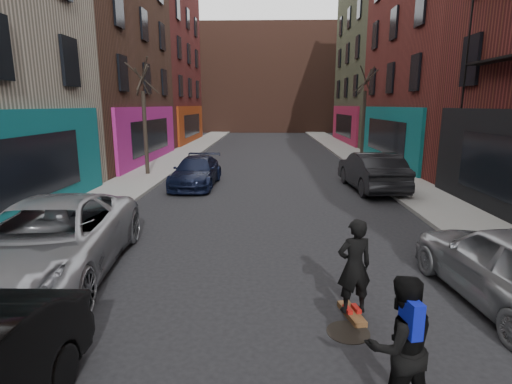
# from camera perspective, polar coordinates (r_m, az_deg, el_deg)

# --- Properties ---
(sidewalk_left) EXTENTS (2.50, 84.00, 0.13)m
(sidewalk_left) POSITION_cam_1_polar(r_m,az_deg,el_deg) (33.07, -9.35, 6.01)
(sidewalk_left) COLOR gray
(sidewalk_left) RESTS_ON ground
(sidewalk_right) EXTENTS (2.50, 84.00, 0.13)m
(sidewalk_right) POSITION_cam_1_polar(r_m,az_deg,el_deg) (33.06, 12.56, 5.88)
(sidewalk_right) COLOR gray
(sidewalk_right) RESTS_ON ground
(building_far) EXTENTS (40.00, 10.00, 14.00)m
(building_far) POSITION_cam_1_polar(r_m,az_deg,el_deg) (58.37, 1.68, 15.66)
(building_far) COLOR #47281E
(building_far) RESTS_ON ground
(tree_left_far) EXTENTS (2.00, 2.00, 6.50)m
(tree_left_far) POSITION_cam_1_polar(r_m,az_deg,el_deg) (21.21, -15.71, 11.24)
(tree_left_far) COLOR black
(tree_left_far) RESTS_ON sidewalk_left
(tree_right_far) EXTENTS (2.00, 2.00, 6.80)m
(tree_right_far) POSITION_cam_1_polar(r_m,az_deg,el_deg) (26.99, 15.21, 11.73)
(tree_right_far) COLOR black
(tree_right_far) RESTS_ON sidewalk_right
(parked_left_far) EXTENTS (3.34, 6.18, 1.65)m
(parked_left_far) POSITION_cam_1_polar(r_m,az_deg,el_deg) (9.54, -27.54, -6.18)
(parked_left_far) COLOR #999BA1
(parked_left_far) RESTS_ON ground
(parked_left_end) EXTENTS (1.96, 4.60, 1.32)m
(parked_left_end) POSITION_cam_1_polar(r_m,az_deg,el_deg) (18.25, -8.54, 2.87)
(parked_left_end) COLOR black
(parked_left_end) RESTS_ON ground
(parked_right_end) EXTENTS (2.06, 5.11, 1.65)m
(parked_right_end) POSITION_cam_1_polar(r_m,az_deg,el_deg) (17.97, 16.16, 2.90)
(parked_right_end) COLOR black
(parked_right_end) RESTS_ON ground
(skateboard) EXTENTS (0.38, 0.83, 0.10)m
(skateboard) POSITION_cam_1_polar(r_m,az_deg,el_deg) (7.49, 13.50, -16.54)
(skateboard) COLOR brown
(skateboard) RESTS_ON ground
(skateboarder) EXTENTS (0.68, 0.52, 1.68)m
(skateboarder) POSITION_cam_1_polar(r_m,az_deg,el_deg) (7.11, 13.86, -10.25)
(skateboarder) COLOR black
(skateboarder) RESTS_ON skateboard
(pedestrian) EXTENTS (0.97, 0.82, 1.75)m
(pedestrian) POSITION_cam_1_polar(r_m,az_deg,el_deg) (5.26, 19.82, -19.91)
(pedestrian) COLOR black
(pedestrian) RESTS_ON ground
(manhole) EXTENTS (0.80, 0.80, 0.01)m
(manhole) POSITION_cam_1_polar(r_m,az_deg,el_deg) (7.04, 13.03, -18.92)
(manhole) COLOR black
(manhole) RESTS_ON ground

